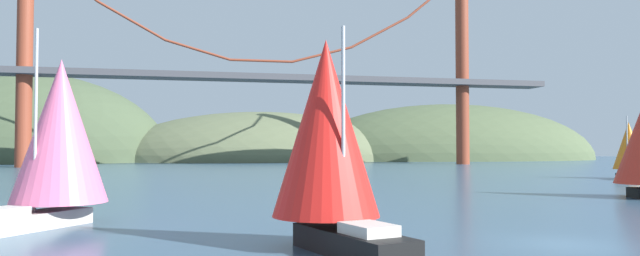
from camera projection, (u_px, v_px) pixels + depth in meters
name	position (u px, v px, depth m)	size (l,w,h in m)	color
ground_plane	(561.00, 244.00, 21.87)	(360.00, 360.00, 0.00)	#385670
headland_right	(452.00, 160.00, 166.66)	(89.52, 44.00, 32.04)	#4C5B3D
headland_left	(18.00, 162.00, 141.46)	(72.81, 44.00, 44.71)	#425138
headland_center	(262.00, 161.00, 154.61)	(80.03, 44.00, 26.20)	#5B6647
suspension_bridge	(262.00, 70.00, 115.13)	(123.00, 6.00, 41.63)	brown
sailboat_pink_spinnaker	(58.00, 137.00, 27.40)	(6.83, 8.13, 9.11)	#B7B2A8
sailboat_red_spinnaker	(328.00, 136.00, 21.17)	(4.90, 7.15, 7.97)	black
sailboat_orange_sail	(629.00, 148.00, 67.08)	(6.45, 6.09, 7.27)	black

